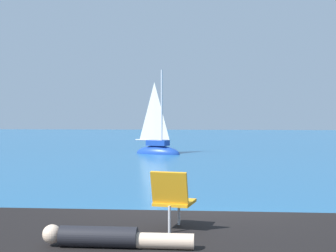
{
  "coord_description": "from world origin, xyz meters",
  "views": [
    {
      "loc": [
        0.31,
        -8.87,
        2.38
      ],
      "look_at": [
        -2.18,
        16.56,
        1.9
      ],
      "focal_mm": 49.81,
      "sensor_mm": 36.0,
      "label": 1
    }
  ],
  "objects": [
    {
      "name": "sailboat_near",
      "position": [
        -3.3,
        21.07,
        0.32
      ],
      "size": [
        3.31,
        2.17,
        5.98
      ],
      "rotation": [
        0.0,
        0.0,
        5.9
      ],
      "color": "#193D99",
      "rests_on": "ground"
    },
    {
      "name": "ground_plane",
      "position": [
        0.0,
        0.0,
        0.0
      ],
      "size": [
        160.0,
        160.0,
        0.0
      ],
      "primitive_type": "plane",
      "color": "#236093"
    },
    {
      "name": "beach_chair",
      "position": [
        -0.23,
        -2.76,
        1.32
      ],
      "size": [
        0.58,
        0.67,
        0.8
      ],
      "rotation": [
        0.0,
        0.0,
        1.38
      ],
      "color": "orange",
      "rests_on": "shore_ledge"
    },
    {
      "name": "person_sunbather",
      "position": [
        -0.87,
        -3.64,
        1.0
      ],
      "size": [
        1.76,
        0.25,
        0.25
      ],
      "rotation": [
        0.0,
        0.0,
        0.01
      ],
      "color": "black",
      "rests_on": "shore_ledge"
    }
  ]
}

